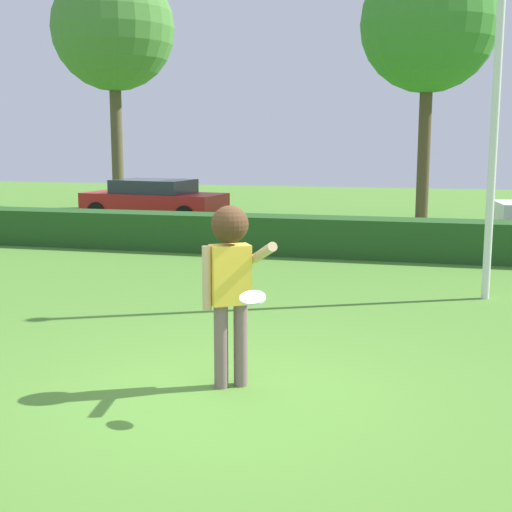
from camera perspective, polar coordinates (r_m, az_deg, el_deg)
ground_plane at (r=6.87m, az=-2.54°, el=-11.12°), size 60.00×60.00×0.00m
person at (r=6.73m, az=-2.08°, el=-1.22°), size 0.79×0.59×1.80m
frisbee at (r=6.03m, az=-0.29°, el=-3.44°), size 0.23×0.22×0.09m
lamppost at (r=11.11m, az=19.14°, el=14.17°), size 0.24×0.24×6.21m
hedge_row at (r=14.71m, az=6.84°, el=1.56°), size 25.68×0.90×0.81m
parked_car_red at (r=21.07m, az=-8.34°, el=4.68°), size 4.39×2.26×1.25m
oak_tree at (r=22.34m, az=13.95°, el=17.91°), size 4.07×4.07×7.87m
maple_tree at (r=25.99m, az=-11.59°, el=17.67°), size 4.27×4.27×8.37m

